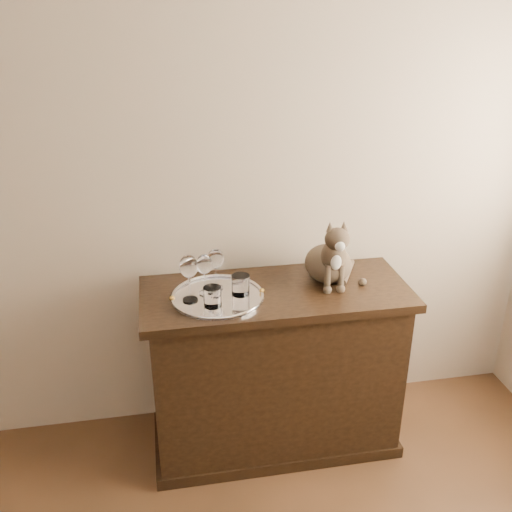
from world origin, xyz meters
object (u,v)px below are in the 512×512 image
Objects in this scene: tumbler_c at (240,285)px; sideboard at (275,369)px; cat at (329,247)px; wine_glass_b at (216,269)px; wine_glass_c at (189,278)px; tumbler_b at (212,297)px; tray at (218,297)px; wine_glass_d at (205,274)px.

sideboard is at bearing 8.17° from tumbler_c.
sideboard is 3.68× the size of cat.
wine_glass_c is at bearing -143.87° from wine_glass_b.
tumbler_b is (-0.03, -0.16, -0.05)m from wine_glass_b.
tumbler_c reaches higher than tray.
wine_glass_d is (-0.05, 0.04, 0.10)m from tray.
tumbler_b is at bearing -160.17° from sideboard.
wine_glass_c is 0.23m from tumbler_c.
tray is 0.11m from tumbler_c.
tumbler_b is 0.96× the size of tumbler_c.
tumbler_c is at bearing -171.83° from sideboard.
wine_glass_c is (-0.12, -0.09, 0.01)m from wine_glass_b.
tray is 0.55m from cat.
wine_glass_d is 2.14× the size of tumbler_b.
wine_glass_b is 2.19× the size of tumbler_b.
tumbler_c is 0.44m from cat.
wine_glass_d is (0.07, 0.05, -0.01)m from wine_glass_c.
tumbler_c is at bearing 32.22° from tumbler_b.
wine_glass_b is at bearing 169.26° from sideboard.
tray is at bearing -176.27° from tumbler_c.
wine_glass_b is at bearing 36.13° from wine_glass_c.
wine_glass_c reaches higher than tumbler_b.
tray is 1.91× the size of wine_glass_c.
tray is 0.09m from tumbler_b.
wine_glass_d is at bearing 140.88° from tray.
tray is at bearing -92.95° from wine_glass_b.
sideboard is at bearing 6.48° from tray.
tumbler_c is at bearing -165.79° from cat.
cat reaches higher than sideboard.
wine_glass_d is at bearing 35.11° from wine_glass_c.
tumbler_b is (-0.03, -0.08, 0.05)m from tray.
cat is (0.55, 0.17, 0.11)m from tumbler_b.
tumbler_c is (0.15, -0.03, -0.05)m from wine_glass_d.
cat is (0.51, 0.01, 0.06)m from wine_glass_b.
cat is (0.52, 0.09, 0.16)m from tray.
cat reaches higher than wine_glass_b.
sideboard is 5.74× the size of wine_glass_c.
wine_glass_b is 0.07m from wine_glass_d.
tray is 2.11× the size of wine_glass_b.
wine_glass_c is 0.64× the size of cat.
wine_glass_d reaches higher than tumbler_b.
sideboard is 0.57m from tumbler_b.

